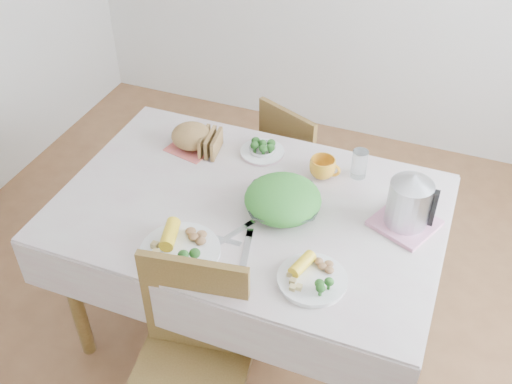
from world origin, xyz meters
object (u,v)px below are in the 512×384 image
(yellow_mug, at_px, (323,168))
(electric_kettle, at_px, (409,200))
(dinner_plate_right, at_px, (312,279))
(dinner_plate_left, at_px, (180,252))
(chair_near, at_px, (184,384))
(chair_far, at_px, (307,156))
(salad_bowl, at_px, (283,205))
(dining_table, at_px, (250,272))

(yellow_mug, height_order, electric_kettle, electric_kettle)
(dinner_plate_right, bearing_deg, dinner_plate_left, -174.47)
(chair_near, height_order, yellow_mug, chair_near)
(chair_far, relative_size, salad_bowl, 2.92)
(yellow_mug, bearing_deg, chair_near, -102.15)
(electric_kettle, bearing_deg, dining_table, 165.59)
(salad_bowl, bearing_deg, dinner_plate_left, -127.08)
(chair_far, xyz_separation_m, electric_kettle, (0.59, -0.68, 0.42))
(chair_near, height_order, dinner_plate_left, chair_near)
(dinner_plate_left, xyz_separation_m, dinner_plate_right, (0.48, 0.05, 0.00))
(dining_table, relative_size, chair_far, 1.72)
(chair_far, xyz_separation_m, yellow_mug, (0.21, -0.51, 0.34))
(chair_near, distance_m, chair_far, 1.44)
(dining_table, xyz_separation_m, electric_kettle, (0.59, 0.11, 0.51))
(dining_table, relative_size, salad_bowl, 5.02)
(dinner_plate_left, bearing_deg, chair_far, 83.16)
(chair_far, distance_m, yellow_mug, 0.65)
(chair_near, distance_m, dinner_plate_right, 0.58)
(dining_table, bearing_deg, dinner_plate_right, -40.11)
(dining_table, bearing_deg, electric_kettle, 10.53)
(chair_far, height_order, electric_kettle, electric_kettle)
(electric_kettle, bearing_deg, yellow_mug, 130.44)
(chair_near, height_order, chair_far, chair_near)
(chair_far, distance_m, dinner_plate_right, 1.18)
(chair_near, distance_m, salad_bowl, 0.75)
(dinner_plate_left, bearing_deg, yellow_mug, 61.07)
(dining_table, relative_size, yellow_mug, 12.60)
(chair_near, height_order, dinner_plate_right, chair_near)
(chair_near, bearing_deg, yellow_mug, 69.03)
(dinner_plate_right, height_order, electric_kettle, electric_kettle)
(salad_bowl, relative_size, dinner_plate_left, 0.96)
(dining_table, distance_m, dinner_plate_right, 0.61)
(dining_table, height_order, chair_far, chair_far)
(chair_far, relative_size, yellow_mug, 7.32)
(dining_table, xyz_separation_m, yellow_mug, (0.21, 0.28, 0.43))
(dining_table, bearing_deg, salad_bowl, 4.52)
(chair_near, bearing_deg, electric_kettle, 43.87)
(dinner_plate_left, xyz_separation_m, yellow_mug, (0.34, 0.62, 0.03))
(chair_near, xyz_separation_m, electric_kettle, (0.58, 0.76, 0.42))
(chair_far, xyz_separation_m, dinner_plate_right, (0.34, -1.08, 0.31))
(salad_bowl, bearing_deg, chair_far, 99.44)
(dinner_plate_left, bearing_deg, salad_bowl, 52.92)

